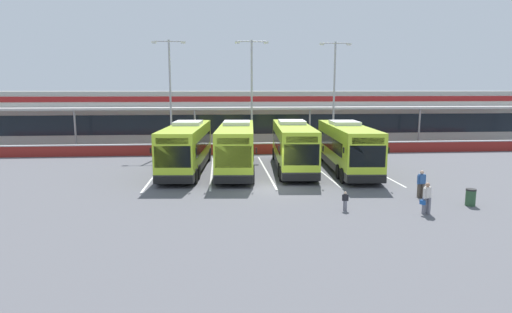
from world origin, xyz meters
TOP-DOWN VIEW (x-y plane):
  - ground_plane at (0.00, 0.00)m, footprint 200.00×200.00m
  - terminal_building at (-0.00, 26.91)m, footprint 70.00×13.00m
  - red_barrier_wall at (0.00, 14.50)m, footprint 60.00×0.40m
  - coach_bus_leftmost at (-6.11, 6.48)m, footprint 3.63×12.30m
  - coach_bus_left_centre at (-2.28, 6.19)m, footprint 3.63×12.30m
  - coach_bus_centre at (2.18, 6.63)m, footprint 3.63×12.30m
  - coach_bus_right_centre at (6.23, 5.62)m, footprint 3.63×12.30m
  - bay_stripe_far_west at (-8.40, 6.00)m, footprint 0.14×13.00m
  - bay_stripe_west at (-4.20, 6.00)m, footprint 0.14×13.00m
  - bay_stripe_mid_west at (0.00, 6.00)m, footprint 0.14×13.00m
  - bay_stripe_centre at (4.20, 6.00)m, footprint 0.14×13.00m
  - bay_stripe_mid_east at (8.40, 6.00)m, footprint 0.14×13.00m
  - pedestrian_with_handbag at (6.88, -6.21)m, footprint 0.64×0.44m
  - pedestrian_in_dark_coat at (8.12, -3.05)m, footprint 0.54×0.29m
  - pedestrian_child at (2.96, -5.24)m, footprint 0.33×0.22m
  - lamp_post_west at (-8.40, 16.73)m, footprint 3.24×0.28m
  - lamp_post_centre at (-0.36, 16.20)m, footprint 3.24×0.28m
  - lamp_post_east at (8.21, 17.05)m, footprint 3.24×0.28m
  - litter_bin at (10.02, -4.93)m, footprint 0.54×0.54m

SIDE VIEW (x-z plane):
  - ground_plane at x=0.00m, z-range 0.00..0.00m
  - bay_stripe_far_west at x=-8.40m, z-range 0.00..0.01m
  - bay_stripe_west at x=-4.20m, z-range 0.00..0.01m
  - bay_stripe_mid_west at x=0.00m, z-range 0.00..0.01m
  - bay_stripe_centre at x=4.20m, z-range 0.00..0.01m
  - bay_stripe_mid_east at x=8.40m, z-range 0.00..0.01m
  - litter_bin at x=10.02m, z-range 0.00..0.93m
  - pedestrian_child at x=2.96m, z-range 0.04..1.04m
  - red_barrier_wall at x=0.00m, z-range 0.01..1.10m
  - pedestrian_with_handbag at x=6.88m, z-range 0.05..1.67m
  - pedestrian_in_dark_coat at x=8.12m, z-range 0.06..1.68m
  - coach_bus_leftmost at x=-6.11m, z-range -0.10..3.68m
  - coach_bus_left_centre at x=-2.28m, z-range -0.10..3.68m
  - coach_bus_centre at x=2.18m, z-range -0.10..3.68m
  - coach_bus_right_centre at x=6.23m, z-range -0.10..3.68m
  - terminal_building at x=0.00m, z-range 0.01..6.01m
  - lamp_post_west at x=-8.40m, z-range 0.79..11.79m
  - lamp_post_centre at x=-0.36m, z-range 0.79..11.79m
  - lamp_post_east at x=8.21m, z-range 0.79..11.79m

